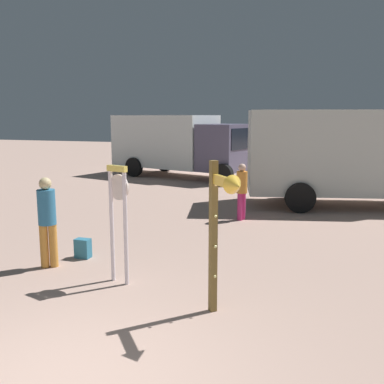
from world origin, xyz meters
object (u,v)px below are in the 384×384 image
at_px(person_near_clock, 47,218).
at_px(backpack, 83,248).
at_px(standing_clock, 118,211).
at_px(box_truck_near, 344,155).
at_px(arrow_sign, 221,215).
at_px(person_distant, 242,189).
at_px(box_truck_far, 178,143).

distance_m(person_near_clock, backpack, 1.07).
bearing_deg(standing_clock, box_truck_near, 65.86).
bearing_deg(box_truck_near, backpack, -124.76).
distance_m(arrow_sign, person_distant, 6.13).
relative_size(standing_clock, box_truck_near, 0.29).
height_order(backpack, box_truck_near, box_truck_near).
relative_size(backpack, box_truck_near, 0.06).
height_order(backpack, box_truck_far, box_truck_far).
bearing_deg(backpack, arrow_sign, -27.93).
xyz_separation_m(standing_clock, arrow_sign, (2.00, -0.81, 0.25)).
relative_size(standing_clock, arrow_sign, 0.91).
height_order(standing_clock, box_truck_far, box_truck_far).
bearing_deg(standing_clock, backpack, 144.32).
xyz_separation_m(standing_clock, backpack, (-1.34, 0.96, -1.06)).
relative_size(standing_clock, person_near_clock, 1.18).
bearing_deg(box_truck_near, person_near_clock, -123.94).
bearing_deg(box_truck_near, arrow_sign, -100.45).
bearing_deg(arrow_sign, box_truck_far, 112.45).
xyz_separation_m(box_truck_near, box_truck_far, (-7.36, 4.89, -0.04)).
distance_m(person_near_clock, box_truck_far, 12.93).
xyz_separation_m(backpack, box_truck_near, (4.98, 7.18, 1.44)).
relative_size(person_near_clock, person_distant, 1.10).
height_order(standing_clock, person_near_clock, standing_clock).
relative_size(standing_clock, person_distant, 1.30).
bearing_deg(person_near_clock, arrow_sign, -16.58).
bearing_deg(arrow_sign, box_truck_near, 79.55).
bearing_deg(person_near_clock, box_truck_far, 99.24).
xyz_separation_m(standing_clock, box_truck_far, (-3.72, 13.02, 0.34)).
bearing_deg(box_truck_far, arrow_sign, -67.55).
xyz_separation_m(person_near_clock, box_truck_far, (-2.07, 12.75, 0.63)).
bearing_deg(box_truck_far, standing_clock, -74.07).
bearing_deg(person_distant, standing_clock, -101.07).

